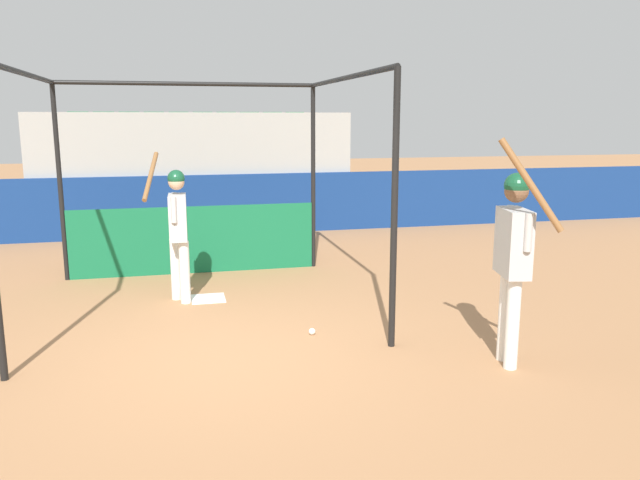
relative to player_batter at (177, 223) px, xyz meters
The scene contains 8 objects.
ground_plane 2.43m from the player_batter, 78.13° to the right, with size 60.00×60.00×0.00m, color #A8754C.
outfield_wall 4.74m from the player_batter, 84.53° to the left, with size 24.00×0.12×1.24m.
bleacher_section 5.98m from the player_batter, 85.68° to the left, with size 6.50×2.40×2.52m.
batting_cage 0.83m from the player_batter, 71.25° to the left, with size 3.85×3.81×2.90m.
home_plate 1.10m from the player_batter, ahead, with size 0.44×0.44×0.02m.
player_batter is the anchor object (origin of this frame).
player_waiting 4.27m from the player_batter, 43.85° to the right, with size 0.51×0.87×2.21m.
baseball 2.42m from the player_batter, 50.27° to the right, with size 0.07×0.07×0.07m.
Camera 1 is at (-0.49, -6.01, 2.38)m, focal length 35.00 mm.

